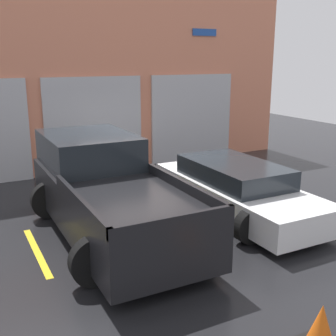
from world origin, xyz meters
The scene contains 8 objects.
ground_plane centered at (0.00, 0.00, 0.00)m, with size 28.00×28.00×0.00m, color black.
shophouse_building centered at (-0.01, 3.28, 2.72)m, with size 13.29×0.68×5.55m.
pickup_truck centered at (-1.47, -1.68, 0.85)m, with size 2.54×5.17×1.82m.
sedan_white centered at (1.47, -1.96, 0.55)m, with size 2.15×4.70×1.15m.
parking_stripe_far_left centered at (-2.94, -1.99, 0.00)m, with size 0.12×2.20×0.01m, color gold.
parking_stripe_left centered at (0.00, -1.99, 0.00)m, with size 0.12×2.20×0.01m, color gold.
parking_stripe_centre centered at (2.94, -1.99, 0.00)m, with size 0.12×2.20×0.01m, color gold.
traffic_cone centered at (-0.35, -6.21, 0.25)m, with size 0.47×0.47×0.55m.
Camera 1 is at (-4.04, -9.30, 3.41)m, focal length 45.00 mm.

